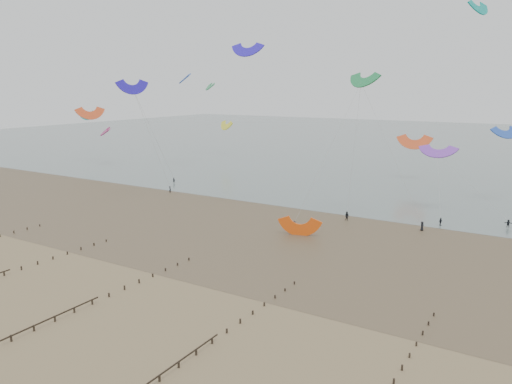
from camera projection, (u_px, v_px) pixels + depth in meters
ground at (110, 281)px, 67.80m from camera, size 500.00×500.00×0.00m
sea_and_shore at (229, 220)px, 98.57m from camera, size 500.00×665.00×0.03m
kitesurfer_lead at (170, 190)px, 123.66m from camera, size 0.77×0.68×1.77m
kitesurfers at (403, 223)px, 93.05m from camera, size 95.82×24.61×1.82m
grounded_kite at (299, 235)px, 88.59m from camera, size 7.64×6.57×3.64m
kites_airborne at (291, 110)px, 140.21m from camera, size 250.39×88.93×41.67m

